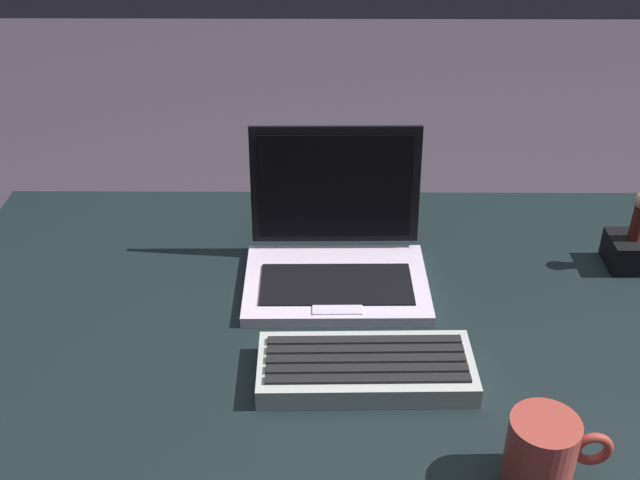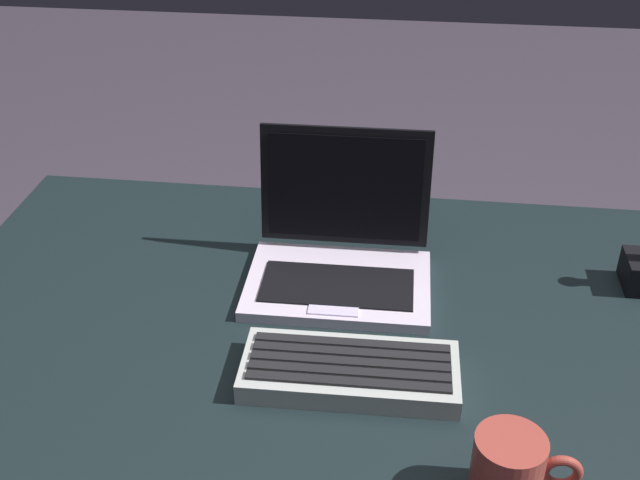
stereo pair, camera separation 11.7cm
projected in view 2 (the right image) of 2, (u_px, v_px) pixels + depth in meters
name	position (u px, v px, depth m)	size (l,w,h in m)	color
desk	(365.00, 355.00, 1.21)	(1.34, 0.79, 0.71)	black
laptop_front	(340.00, 254.00, 1.25)	(0.29, 0.23, 0.23)	silver
external_keyboard	(350.00, 371.00, 1.06)	(0.29, 0.13, 0.03)	beige
coffee_mug	(509.00, 470.00, 0.87)	(0.12, 0.08, 0.09)	#A94036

